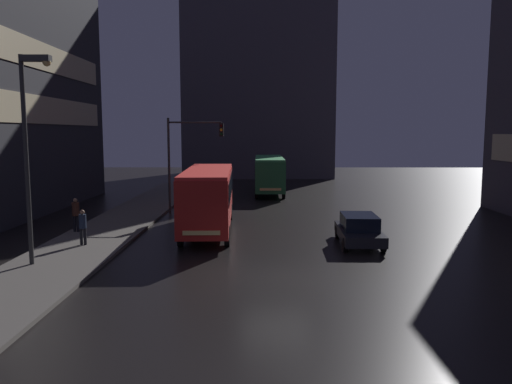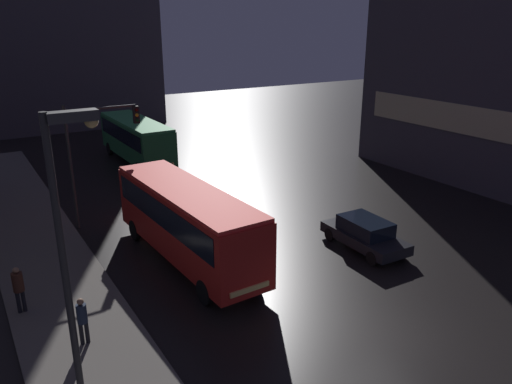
{
  "view_description": "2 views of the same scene",
  "coord_description": "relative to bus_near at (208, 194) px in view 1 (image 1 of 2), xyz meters",
  "views": [
    {
      "loc": [
        -0.53,
        -18.45,
        5.46
      ],
      "look_at": [
        -0.81,
        9.76,
        2.09
      ],
      "focal_mm": 35.0,
      "sensor_mm": 36.0,
      "label": 1
    },
    {
      "loc": [
        -11.54,
        -10.22,
        10.31
      ],
      "look_at": [
        0.8,
        9.76,
        2.24
      ],
      "focal_mm": 35.0,
      "sensor_mm": 36.0,
      "label": 2
    }
  ],
  "objects": [
    {
      "name": "car_taxi",
      "position": [
        7.7,
        -3.18,
        -1.37
      ],
      "size": [
        2.06,
        4.49,
        1.49
      ],
      "rotation": [
        0.0,
        0.0,
        3.11
      ],
      "color": "black",
      "rests_on": "ground"
    },
    {
      "name": "traffic_light_main",
      "position": [
        -2.06,
        6.55,
        2.27
      ],
      "size": [
        3.81,
        0.35,
        6.44
      ],
      "color": "#2D2D2D",
      "rests_on": "ground"
    },
    {
      "name": "bus_far",
      "position": [
        3.63,
        17.33,
        -0.11
      ],
      "size": [
        2.57,
        9.92,
        3.28
      ],
      "rotation": [
        0.0,
        0.0,
        3.15
      ],
      "color": "#236B38",
      "rests_on": "ground"
    },
    {
      "name": "ground_plane",
      "position": [
        3.42,
        -8.73,
        -2.13
      ],
      "size": [
        120.0,
        120.0,
        0.0
      ],
      "primitive_type": "plane",
      "color": "black"
    },
    {
      "name": "bus_near",
      "position": [
        0.0,
        0.0,
        0.0
      ],
      "size": [
        2.87,
        10.19,
        3.46
      ],
      "rotation": [
        0.0,
        0.0,
        3.18
      ],
      "color": "#AD1E19",
      "rests_on": "ground"
    },
    {
      "name": "sidewalk_left",
      "position": [
        -5.58,
        1.27,
        -2.05
      ],
      "size": [
        4.0,
        48.0,
        0.15
      ],
      "color": "#56514C",
      "rests_on": "ground"
    },
    {
      "name": "pedestrian_near",
      "position": [
        -7.05,
        -0.84,
        -0.89
      ],
      "size": [
        0.53,
        0.53,
        1.82
      ],
      "rotation": [
        0.0,
        0.0,
        2.09
      ],
      "color": "black",
      "rests_on": "sidewalk_left"
    },
    {
      "name": "pedestrian_mid",
      "position": [
        -5.56,
        -3.99,
        -1.0
      ],
      "size": [
        0.42,
        0.42,
        1.68
      ],
      "rotation": [
        0.0,
        0.0,
        3.46
      ],
      "color": "black",
      "rests_on": "sidewalk_left"
    },
    {
      "name": "building_far_backdrop",
      "position": [
        2.59,
        37.22,
        10.55
      ],
      "size": [
        18.07,
        12.0,
        25.35
      ],
      "color": "#423D47",
      "rests_on": "ground"
    },
    {
      "name": "street_lamp_sidewalk",
      "position": [
        -6.19,
        -7.5,
        3.46
      ],
      "size": [
        1.25,
        0.36,
        8.32
      ],
      "color": "#2D2D2D",
      "rests_on": "sidewalk_left"
    }
  ]
}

